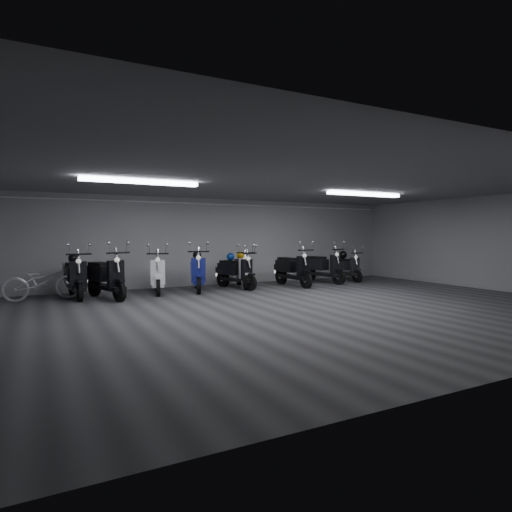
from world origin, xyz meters
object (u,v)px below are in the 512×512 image
scooter_5 (236,266)px  helmet_0 (343,255)px  scooter_4 (198,266)px  helmet_3 (73,258)px  scooter_8 (324,262)px  scooter_9 (347,263)px  scooter_0 (75,270)px  bicycle (42,277)px  helmet_1 (197,255)px  scooter_1 (106,270)px  scooter_6 (242,265)px  helmet_4 (231,257)px  scooter_7 (293,264)px  helmet_2 (241,255)px  scooter_2 (157,268)px

scooter_5 → helmet_0: size_ratio=6.42×
scooter_4 → helmet_3: (-3.29, 0.36, 0.29)m
scooter_8 → scooter_9: bearing=-5.5°
scooter_0 → helmet_3: (-0.02, 0.27, 0.30)m
scooter_0 → bicycle: bearing=169.6°
scooter_0 → helmet_1: bearing=-0.9°
helmet_1 → helmet_3: bearing=178.3°
scooter_1 → helmet_0: (8.17, 0.69, 0.17)m
scooter_6 → scooter_8: scooter_8 is taller
helmet_3 → helmet_4: bearing=-2.2°
scooter_0 → scooter_7: bearing=-7.7°
helmet_0 → helmet_3: (-8.88, 0.03, 0.11)m
scooter_1 → helmet_3: 1.05m
scooter_7 → scooter_9: (2.52, 0.43, -0.10)m
scooter_0 → scooter_9: bearing=-3.8°
scooter_0 → helmet_0: (8.86, 0.24, 0.19)m
scooter_9 → helmet_3: scooter_9 is taller
bicycle → helmet_0: (9.61, 0.15, 0.34)m
helmet_2 → scooter_4: bearing=-166.0°
scooter_0 → helmet_4: scooter_0 is taller
scooter_4 → scooter_1: bearing=-154.9°
scooter_2 → bicycle: bearing=-169.8°
scooter_6 → scooter_5: bearing=-130.9°
scooter_4 → bicycle: (-4.03, 0.17, -0.15)m
helmet_3 → bicycle: bearing=-166.0°
scooter_4 → helmet_1: scooter_4 is taller
scooter_1 → scooter_9: 8.18m
scooter_6 → helmet_4: size_ratio=7.63×
scooter_0 → helmet_2: bearing=-0.3°
scooter_0 → helmet_3: scooter_0 is taller
scooter_8 → bicycle: size_ratio=1.08×
scooter_8 → helmet_4: (-3.32, 0.25, 0.24)m
scooter_4 → helmet_2: scooter_4 is taller
scooter_6 → scooter_1: bearing=-157.3°
scooter_5 → scooter_7: bearing=-26.6°
scooter_1 → scooter_7: 5.65m
scooter_1 → scooter_8: scooter_1 is taller
scooter_1 → helmet_3: scooter_1 is taller
bicycle → helmet_1: 4.13m
scooter_0 → scooter_1: (0.69, -0.46, 0.02)m
scooter_2 → scooter_9: 6.74m
scooter_9 → bicycle: scooter_9 is taller
scooter_6 → bicycle: 5.54m
scooter_6 → helmet_4: bearing=-170.9°
scooter_5 → helmet_3: scooter_5 is taller
scooter_2 → helmet_1: scooter_2 is taller
scooter_5 → scooter_7: scooter_7 is taller
helmet_4 → helmet_3: bearing=177.8°
scooter_5 → helmet_4: scooter_5 is taller
scooter_1 → helmet_1: 2.75m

